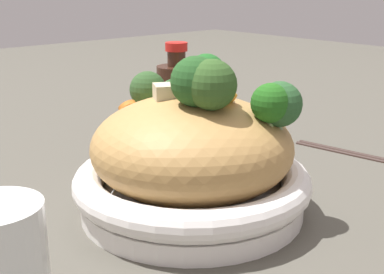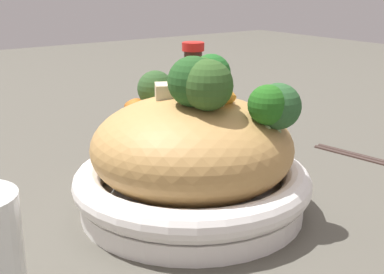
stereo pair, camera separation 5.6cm
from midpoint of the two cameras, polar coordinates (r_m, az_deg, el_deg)
The scene contains 9 objects.
ground_plane at distance 0.59m, azimuth -2.74°, elevation -8.07°, with size 3.00×3.00×0.00m, color #4D4A41.
serving_bowl at distance 0.58m, azimuth -2.78°, elevation -5.62°, with size 0.26×0.26×0.05m.
noodle_heap at distance 0.57m, azimuth -2.85°, elevation -1.08°, with size 0.22×0.22×0.11m.
broccoli_florets at distance 0.55m, azimuth -0.73°, elevation 5.33°, with size 0.24×0.13×0.09m.
carrot_coins at distance 0.57m, azimuth -2.25°, elevation 4.26°, with size 0.15×0.08×0.04m.
zucchini_slices at distance 0.59m, azimuth -2.29°, elevation 4.74°, with size 0.11×0.06×0.04m.
chicken_chunks at distance 0.55m, azimuth -3.14°, elevation 4.59°, with size 0.08×0.07×0.02m.
soy_sauce_bottle at distance 0.79m, azimuth -3.69°, elevation 3.60°, with size 0.06×0.06×0.16m.
chopsticks_pair at distance 0.79m, azimuth 17.14°, elevation -2.07°, with size 0.24×0.05×0.01m.
Camera 1 is at (0.40, -0.36, 0.25)m, focal length 49.12 mm.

